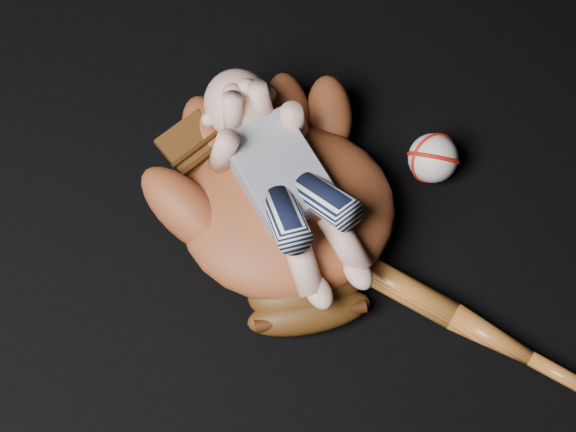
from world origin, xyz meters
The scene contains 4 objects.
baseball_glove centered at (0.09, 0.13, 0.07)m, with size 0.42×0.48×0.15m, color brown, non-canonical shape.
newborn_baby centered at (0.09, 0.13, 0.14)m, with size 0.19×0.41×0.16m, color #D7A28A, non-canonical shape.
baseball_bat centered at (0.28, -0.13, 0.02)m, with size 0.04×0.47×0.04m, color #A95B20, non-canonical shape.
baseball centered at (0.35, 0.14, 0.04)m, with size 0.08×0.08×0.08m, color silver.
Camera 1 is at (-0.13, -0.44, 1.15)m, focal length 50.00 mm.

